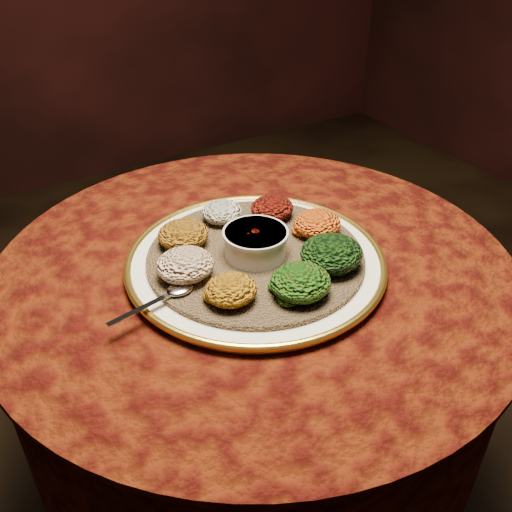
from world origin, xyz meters
TOP-DOWN VIEW (x-y plane):
  - table at (0.00, 0.00)m, footprint 0.96×0.96m
  - platter at (-0.01, -0.01)m, footprint 0.55×0.55m
  - injera at (-0.01, -0.01)m, footprint 0.42×0.42m
  - stew_bowl at (-0.01, -0.01)m, footprint 0.12×0.12m
  - spoon at (-0.18, -0.04)m, footprint 0.15×0.05m
  - portion_ayib at (-0.00, 0.12)m, footprint 0.08×0.08m
  - portion_kitfo at (0.09, 0.08)m, footprint 0.09×0.08m
  - portion_tikil at (0.13, -0.01)m, footprint 0.09×0.09m
  - portion_gomen at (0.09, -0.11)m, footprint 0.11×0.10m
  - portion_mixveg at (-0.00, -0.15)m, footprint 0.10×0.10m
  - portion_kik at (-0.11, -0.10)m, footprint 0.09×0.08m
  - portion_timatim at (-0.14, -0.01)m, footprint 0.10×0.09m
  - portion_shiro at (-0.10, 0.08)m, footprint 0.09×0.09m

SIDE VIEW (x-z plane):
  - table at x=0.00m, z-range 0.19..0.92m
  - platter at x=-0.01m, z-range 0.73..0.76m
  - injera at x=-0.01m, z-range 0.75..0.76m
  - spoon at x=-0.18m, z-range 0.76..0.77m
  - portion_ayib at x=0.00m, z-range 0.76..0.80m
  - portion_kik at x=-0.11m, z-range 0.76..0.80m
  - portion_kitfo at x=0.09m, z-range 0.76..0.80m
  - portion_tikil at x=0.13m, z-range 0.76..0.81m
  - portion_shiro at x=-0.10m, z-range 0.76..0.81m
  - portion_timatim at x=-0.14m, z-range 0.76..0.81m
  - portion_mixveg at x=0.00m, z-range 0.76..0.81m
  - portion_gomen at x=0.09m, z-range 0.76..0.81m
  - stew_bowl at x=-0.01m, z-range 0.77..0.81m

